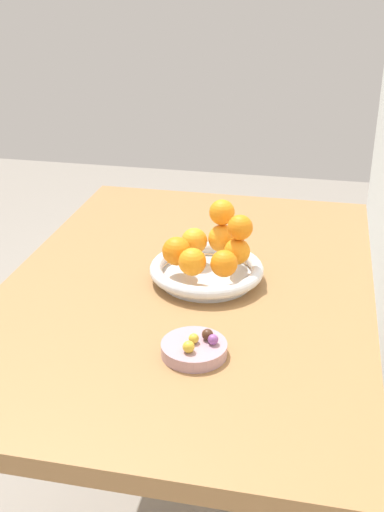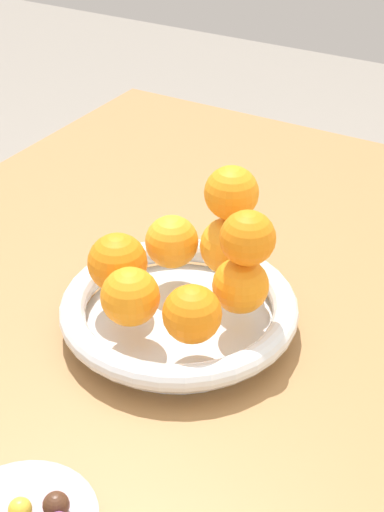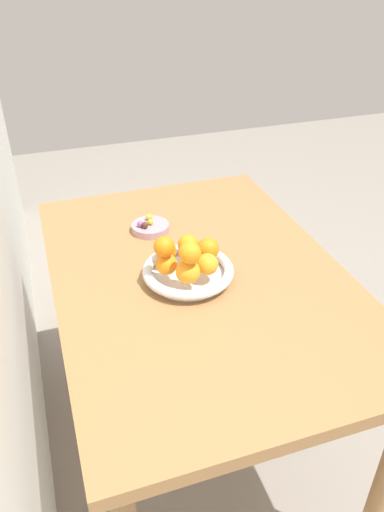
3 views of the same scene
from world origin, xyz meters
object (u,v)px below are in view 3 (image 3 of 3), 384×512
(orange_3, at_px, (209,264))
(orange_4, at_px, (208,250))
(fruit_bowl, at_px, (188,272))
(candy_dish, at_px, (150,227))
(candy_ball_2, at_px, (145,225))
(orange_1, at_px, (166,264))
(orange_7, at_px, (190,253))
(orange_6, at_px, (164,247))
(candy_ball_1, at_px, (149,217))
(candy_ball_3, at_px, (151,222))
(orange_2, at_px, (188,272))
(orange_0, at_px, (166,250))
(orange_5, at_px, (188,245))
(candy_ball_0, at_px, (140,224))
(dining_table, at_px, (199,299))

(orange_3, distance_m, orange_4, 0.06)
(orange_4, bearing_deg, fruit_bowl, 101.66)
(fruit_bowl, distance_m, candy_dish, 0.28)
(fruit_bowl, distance_m, candy_ball_2, 0.26)
(orange_1, relative_size, orange_7, 1.00)
(orange_4, xyz_separation_m, orange_6, (-0.03, 0.13, 0.05))
(candy_ball_1, bearing_deg, candy_dish, 172.26)
(orange_3, distance_m, candy_ball_3, 0.33)
(orange_1, height_order, orange_2, orange_2)
(candy_ball_1, bearing_deg, orange_0, 176.16)
(candy_ball_3, bearing_deg, orange_1, 173.75)
(candy_dish, bearing_deg, fruit_bowl, -173.62)
(orange_7, relative_size, candy_ball_1, 2.66)
(fruit_bowl, relative_size, candy_ball_2, 11.94)
(candy_ball_2, bearing_deg, orange_3, -163.24)
(orange_0, distance_m, orange_6, 0.09)
(candy_dish, xyz_separation_m, orange_7, (-0.35, -0.01, 0.12))
(orange_2, distance_m, orange_3, 0.06)
(orange_4, bearing_deg, orange_5, 43.36)
(candy_ball_0, xyz_separation_m, candy_ball_3, (0.00, -0.03, -0.00))
(orange_0, distance_m, candy_ball_3, 0.23)
(orange_7, distance_m, candy_ball_3, 0.36)
(orange_1, relative_size, candy_ball_0, 2.98)
(dining_table, bearing_deg, candy_ball_2, 19.80)
(orange_7, relative_size, candy_ball_0, 2.98)
(fruit_bowl, xyz_separation_m, orange_3, (-0.05, -0.04, 0.05))
(fruit_bowl, distance_m, orange_4, 0.08)
(orange_1, height_order, candy_ball_2, orange_1)
(dining_table, distance_m, candy_ball_1, 0.32)
(orange_1, xyz_separation_m, orange_7, (-0.06, -0.04, 0.06))
(orange_7, bearing_deg, orange_1, 36.05)
(orange_2, xyz_separation_m, orange_4, (0.08, -0.08, -0.00))
(orange_3, relative_size, orange_6, 1.07)
(orange_2, relative_size, candy_ball_1, 2.96)
(candy_dish, distance_m, orange_5, 0.23)
(orange_2, bearing_deg, dining_table, -35.02)
(orange_3, distance_m, candy_ball_0, 0.33)
(orange_3, distance_m, orange_6, 0.12)
(orange_2, relative_size, candy_ball_3, 3.44)
(dining_table, xyz_separation_m, orange_4, (-0.00, -0.02, 0.16))
(orange_6, xyz_separation_m, candy_ball_2, (0.27, -0.01, -0.09))
(orange_3, relative_size, candy_ball_2, 2.78)
(orange_0, height_order, orange_5, orange_5)
(orange_4, bearing_deg, candy_ball_2, 24.28)
(orange_3, height_order, candy_ball_3, orange_3)
(orange_6, relative_size, candy_ball_1, 2.54)
(fruit_bowl, height_order, candy_dish, fruit_bowl)
(dining_table, relative_size, orange_6, 21.09)
(orange_0, xyz_separation_m, candy_ball_1, (0.25, -0.02, -0.04))
(orange_3, distance_m, candy_ball_1, 0.36)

